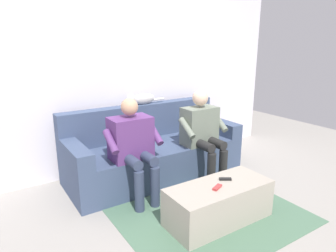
# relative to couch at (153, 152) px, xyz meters

# --- Properties ---
(ground_plane) EXTENTS (8.00, 8.00, 0.00)m
(ground_plane) POSITION_rel_couch_xyz_m (0.00, 0.74, -0.30)
(ground_plane) COLOR gray
(back_wall) EXTENTS (4.66, 0.06, 2.56)m
(back_wall) POSITION_rel_couch_xyz_m (0.00, -0.51, 0.98)
(back_wall) COLOR silver
(back_wall) RESTS_ON ground
(couch) EXTENTS (2.16, 0.84, 0.87)m
(couch) POSITION_rel_couch_xyz_m (0.00, 0.00, 0.00)
(couch) COLOR #3D4C6B
(couch) RESTS_ON ground
(coffee_table) EXTENTS (1.01, 0.44, 0.37)m
(coffee_table) POSITION_rel_couch_xyz_m (0.00, 1.24, -0.12)
(coffee_table) COLOR #A89E8E
(coffee_table) RESTS_ON ground
(person_left_seated) EXTENTS (0.58, 0.52, 1.10)m
(person_left_seated) POSITION_rel_couch_xyz_m (-0.46, 0.41, 0.32)
(person_left_seated) COLOR slate
(person_left_seated) RESTS_ON ground
(person_right_seated) EXTENTS (0.59, 0.54, 1.09)m
(person_right_seated) POSITION_rel_couch_xyz_m (0.46, 0.39, 0.32)
(person_right_seated) COLOR #5B3370
(person_right_seated) RESTS_ON ground
(cat_on_backrest) EXTENTS (0.55, 0.12, 0.15)m
(cat_on_backrest) POSITION_rel_couch_xyz_m (0.01, -0.28, 0.64)
(cat_on_backrest) COLOR silver
(cat_on_backrest) RESTS_ON couch
(remote_red) EXTENTS (0.13, 0.09, 0.02)m
(remote_red) POSITION_rel_couch_xyz_m (0.06, 1.28, 0.08)
(remote_red) COLOR #B73333
(remote_red) RESTS_ON coffee_table
(remote_black) EXTENTS (0.12, 0.09, 0.02)m
(remote_black) POSITION_rel_couch_xyz_m (-0.12, 1.19, 0.08)
(remote_black) COLOR black
(remote_black) RESTS_ON coffee_table
(floor_rug) EXTENTS (1.74, 1.52, 0.01)m
(floor_rug) POSITION_rel_couch_xyz_m (0.00, 1.08, -0.30)
(floor_rug) COLOR #4C7056
(floor_rug) RESTS_ON ground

